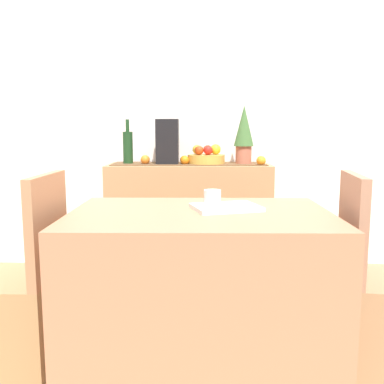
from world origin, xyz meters
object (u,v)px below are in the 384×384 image
coffee_maker (168,142)px  open_book (226,207)px  chair_near_window (15,317)px  coffee_cup (212,200)px  dining_table (200,295)px  fruit_bowl (206,159)px  wine_bottle (128,147)px  potted_plant (244,132)px  sideboard_console (189,220)px

coffee_maker → open_book: 1.34m
chair_near_window → coffee_maker: bearing=66.1°
coffee_cup → chair_near_window: chair_near_window is taller
dining_table → open_book: 0.40m
dining_table → chair_near_window: size_ratio=1.23×
fruit_bowl → coffee_cup: bearing=-90.1°
dining_table → chair_near_window: bearing=-180.0°
fruit_bowl → dining_table: fruit_bowl is taller
wine_bottle → potted_plant: 0.84m
potted_plant → open_book: potted_plant is taller
fruit_bowl → coffee_cup: fruit_bowl is taller
wine_bottle → chair_near_window: wine_bottle is taller
wine_bottle → open_book: size_ratio=1.15×
fruit_bowl → dining_table: (-0.05, -1.33, -0.50)m
fruit_bowl → dining_table: size_ratio=0.24×
dining_table → fruit_bowl: bearing=87.6°
wine_bottle → potted_plant: bearing=-0.0°
potted_plant → coffee_maker: bearing=180.0°
dining_table → coffee_cup: bearing=39.9°
sideboard_console → potted_plant: bearing=-0.0°
dining_table → coffee_cup: coffee_cup is taller
coffee_cup → dining_table: bearing=-140.1°
coffee_maker → dining_table: size_ratio=0.29×
coffee_maker → potted_plant: (0.55, -0.00, 0.07)m
sideboard_console → potted_plant: 0.76m
open_book → sideboard_console: bearing=81.9°
sideboard_console → fruit_bowl: 0.47m
dining_table → wine_bottle: bearing=111.1°
sideboard_console → dining_table: sideboard_console is taller
coffee_cup → sideboard_console: bearing=95.5°
coffee_maker → open_book: coffee_maker is taller
coffee_cup → chair_near_window: bearing=-177.1°
fruit_bowl → wine_bottle: wine_bottle is taller
dining_table → open_book: size_ratio=3.96×
potted_plant → coffee_cup: bearing=-101.9°
wine_bottle → dining_table: bearing=-68.9°
sideboard_console → wine_bottle: (-0.44, 0.00, 0.54)m
coffee_maker → sideboard_console: bearing=0.0°
wine_bottle → chair_near_window: bearing=-102.8°
dining_table → coffee_cup: (0.05, 0.04, 0.41)m
potted_plant → coffee_cup: potted_plant is taller
sideboard_console → potted_plant: size_ratio=2.79×
sideboard_console → coffee_cup: (0.12, -1.29, 0.37)m
fruit_bowl → chair_near_window: size_ratio=0.30×
coffee_maker → open_book: (0.34, -1.28, -0.25)m
coffee_cup → potted_plant: bearing=78.1°
coffee_maker → potted_plant: potted_plant is taller
open_book → coffee_cup: (-0.06, -0.01, 0.04)m
potted_plant → dining_table: 1.54m
dining_table → sideboard_console: bearing=93.0°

